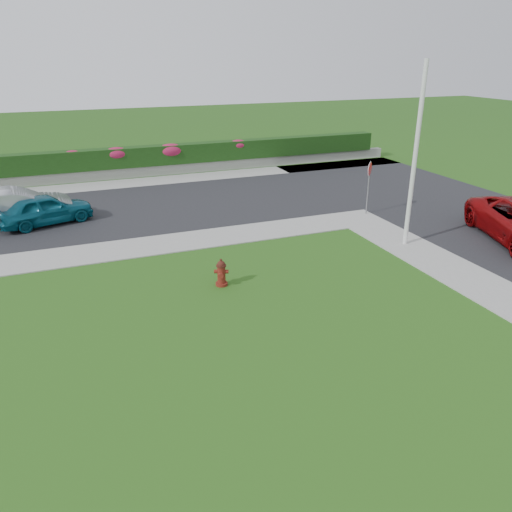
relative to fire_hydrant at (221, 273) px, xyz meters
name	(u,v)px	position (x,y,z in m)	size (l,w,h in m)	color
ground	(306,366)	(0.47, -4.83, -0.41)	(120.00, 120.00, 0.00)	black
street_far	(59,217)	(-4.53, 9.17, -0.39)	(26.00, 8.00, 0.04)	black
sidewalk_far	(32,261)	(-5.53, 4.17, -0.39)	(24.00, 2.00, 0.04)	gray
curb_corner	(357,219)	(7.47, 4.17, -0.39)	(2.00, 2.00, 0.04)	gray
sidewalk_beyond	(134,183)	(-0.53, 14.17, -0.39)	(34.00, 2.00, 0.04)	gray
retaining_wall	(129,172)	(-0.53, 15.67, -0.11)	(34.00, 0.40, 0.60)	gray
hedge	(127,157)	(-0.53, 15.77, 0.74)	(32.00, 0.90, 1.10)	black
fire_hydrant	(221,273)	(0.00, 0.00, 0.00)	(0.45, 0.43, 0.87)	#55130D
sedan_teal	(45,209)	(-4.99, 8.27, 0.27)	(1.51, 3.76, 1.28)	#0D5063
sedan_silver	(17,206)	(-6.07, 8.76, 0.36)	(1.56, 4.48, 1.48)	#9A9CA1
utility_pole	(415,158)	(7.50, 0.87, 2.84)	(0.16, 0.16, 6.51)	silver
stop_sign	(369,176)	(8.24, 4.62, 1.33)	(0.48, 0.45, 2.36)	slate
flower_clump_c	(72,155)	(-3.46, 15.67, 1.08)	(1.02, 0.66, 0.51)	#BA1F57
flower_clump_d	(116,153)	(-1.12, 15.67, 1.01)	(1.39, 0.90, 0.70)	#BA1F57
flower_clump_e	(171,150)	(1.95, 15.67, 0.98)	(1.54, 0.99, 0.77)	#BA1F57
flower_clump_f	(238,145)	(6.14, 15.67, 1.04)	(1.22, 0.78, 0.61)	#BA1F57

